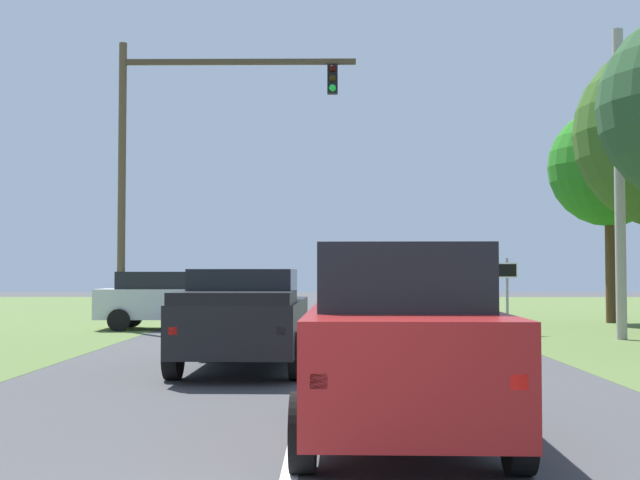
% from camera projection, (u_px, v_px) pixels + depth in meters
% --- Properties ---
extents(ground_plane, '(120.00, 120.00, 0.00)m').
position_uv_depth(ground_plane, '(310.00, 367.00, 15.53)').
color(ground_plane, '#424244').
extents(red_suv_near, '(2.22, 4.82, 2.07)m').
position_uv_depth(red_suv_near, '(399.00, 338.00, 8.87)').
color(red_suv_near, maroon).
rests_on(red_suv_near, ground_plane).
extents(pickup_truck_lead, '(2.38, 5.05, 1.84)m').
position_uv_depth(pickup_truck_lead, '(245.00, 317.00, 15.14)').
color(pickup_truck_lead, black).
rests_on(pickup_truck_lead, ground_plane).
extents(traffic_light, '(7.34, 0.40, 8.91)m').
position_uv_depth(traffic_light, '(178.00, 143.00, 25.44)').
color(traffic_light, brown).
rests_on(traffic_light, ground_plane).
extents(keep_moving_sign, '(0.60, 0.09, 2.20)m').
position_uv_depth(keep_moving_sign, '(507.00, 285.00, 23.87)').
color(keep_moving_sign, gray).
rests_on(keep_moving_sign, ground_plane).
extents(crossing_suv_far, '(4.39, 2.20, 1.81)m').
position_uv_depth(crossing_suv_far, '(167.00, 299.00, 26.00)').
color(crossing_suv_far, silver).
rests_on(crossing_suv_far, ground_plane).
extents(utility_pole_right, '(0.28, 0.28, 8.36)m').
position_uv_depth(utility_pole_right, '(620.00, 183.00, 22.09)').
color(utility_pole_right, '#9E998E').
rests_on(utility_pole_right, ground_plane).
extents(extra_tree_2, '(4.27, 4.27, 7.71)m').
position_uv_depth(extra_tree_2, '(609.00, 167.00, 29.43)').
color(extra_tree_2, '#4C351E').
rests_on(extra_tree_2, ground_plane).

